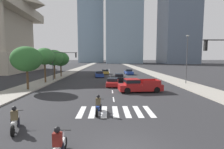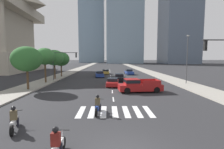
{
  "view_description": "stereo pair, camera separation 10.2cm",
  "coord_description": "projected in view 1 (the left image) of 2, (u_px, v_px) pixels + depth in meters",
  "views": [
    {
      "loc": [
        -0.63,
        -7.02,
        4.24
      ],
      "look_at": [
        0.0,
        15.98,
        2.0
      ],
      "focal_mm": 26.9,
      "sensor_mm": 36.0,
      "label": 1
    },
    {
      "loc": [
        -0.53,
        -7.02,
        4.24
      ],
      "look_at": [
        0.0,
        15.98,
        2.0
      ],
      "focal_mm": 26.9,
      "sensor_mm": 36.0,
      "label": 2
    }
  ],
  "objects": [
    {
      "name": "street_tree_fourth",
      "position": [
        61.0,
        59.0,
        37.73
      ],
      "size": [
        3.74,
        3.74,
        5.51
      ],
      "color": "#4C3823",
      "rests_on": "sidewalk_west"
    },
    {
      "name": "street_tree_nearest",
      "position": [
        27.0,
        59.0,
        21.82
      ],
      "size": [
        3.85,
        3.85,
        5.63
      ],
      "color": "#4C3823",
      "rests_on": "sidewalk_west"
    },
    {
      "name": "pickup_truck",
      "position": [
        138.0,
        86.0,
        21.09
      ],
      "size": [
        5.56,
        2.46,
        1.67
      ],
      "rotation": [
        0.0,
        0.0,
        3.23
      ],
      "color": "maroon",
      "rests_on": "ground"
    },
    {
      "name": "street_tree_second",
      "position": [
        45.0,
        56.0,
        28.06
      ],
      "size": [
        3.3,
        3.3,
        5.81
      ],
      "color": "#4C3823",
      "rests_on": "sidewalk_west"
    },
    {
      "name": "sedan_black_4",
      "position": [
        119.0,
        78.0,
        31.57
      ],
      "size": [
        1.86,
        4.82,
        1.32
      ],
      "rotation": [
        0.0,
        0.0,
        -1.6
      ],
      "color": "black",
      "rests_on": "ground"
    },
    {
      "name": "lane_divider_center",
      "position": [
        110.0,
        76.0,
        41.22
      ],
      "size": [
        0.14,
        50.0,
        0.01
      ],
      "color": "silver",
      "rests_on": "ground"
    },
    {
      "name": "motorcycle_lead",
      "position": [
        58.0,
        147.0,
        6.93
      ],
      "size": [
        0.7,
        2.17,
        1.49
      ],
      "rotation": [
        0.0,
        0.0,
        1.54
      ],
      "color": "black",
      "rests_on": "ground"
    },
    {
      "name": "motorcycle_trailing",
      "position": [
        15.0,
        121.0,
        9.79
      ],
      "size": [
        0.98,
        2.1,
        1.49
      ],
      "rotation": [
        0.0,
        0.0,
        1.9
      ],
      "color": "black",
      "rests_on": "ground"
    },
    {
      "name": "motorcycle_third",
      "position": [
        98.0,
        106.0,
        12.83
      ],
      "size": [
        0.7,
        2.05,
        1.49
      ],
      "rotation": [
        0.0,
        0.0,
        1.46
      ],
      "color": "black",
      "rests_on": "ground"
    },
    {
      "name": "sedan_blue_3",
      "position": [
        129.0,
        72.0,
        44.07
      ],
      "size": [
        2.05,
        4.67,
        1.34
      ],
      "rotation": [
        0.0,
        0.0,
        -1.5
      ],
      "color": "navy",
      "rests_on": "ground"
    },
    {
      "name": "street_tree_third",
      "position": [
        54.0,
        58.0,
        33.06
      ],
      "size": [
        3.62,
        3.62,
        5.73
      ],
      "color": "#4C3823",
      "rests_on": "sidewalk_west"
    },
    {
      "name": "traffic_signal_far",
      "position": [
        62.0,
        60.0,
        31.04
      ],
      "size": [
        4.85,
        0.28,
        5.52
      ],
      "color": "#333335",
      "rests_on": "sidewalk_west"
    },
    {
      "name": "sedan_blue_0",
      "position": [
        99.0,
        74.0,
        38.07
      ],
      "size": [
        2.25,
        4.65,
        1.31
      ],
      "rotation": [
        0.0,
        0.0,
        1.67
      ],
      "color": "navy",
      "rests_on": "ground"
    },
    {
      "name": "crosswalk_near",
      "position": [
        115.0,
        111.0,
        13.37
      ],
      "size": [
        5.85,
        3.0,
        0.01
      ],
      "color": "silver",
      "rests_on": "ground"
    },
    {
      "name": "sidewalk_east",
      "position": [
        164.0,
        77.0,
        37.58
      ],
      "size": [
        4.0,
        260.0,
        0.15
      ],
      "primitive_type": "cube",
      "color": "gray",
      "rests_on": "ground"
    },
    {
      "name": "street_lamp_east",
      "position": [
        187.0,
        56.0,
        27.13
      ],
      "size": [
        0.5,
        0.24,
        7.77
      ],
      "color": "#3F3F42",
      "rests_on": "sidewalk_east"
    },
    {
      "name": "sedan_red_1",
      "position": [
        113.0,
        82.0,
        25.74
      ],
      "size": [
        2.04,
        4.33,
        1.19
      ],
      "rotation": [
        0.0,
        0.0,
        -1.64
      ],
      "color": "maroon",
      "rests_on": "ground"
    },
    {
      "name": "sidewalk_west",
      "position": [
        56.0,
        77.0,
        36.93
      ],
      "size": [
        4.0,
        260.0,
        0.15
      ],
      "primitive_type": "cube",
      "color": "gray",
      "rests_on": "ground"
    },
    {
      "name": "office_tower_left_skyline",
      "position": [
        92.0,
        7.0,
        165.66
      ],
      "size": [
        23.45,
        29.18,
        121.73
      ],
      "color": "#7A93A8",
      "rests_on": "ground"
    },
    {
      "name": "sedan_gold_2",
      "position": [
        105.0,
        72.0,
        45.3
      ],
      "size": [
        2.21,
        4.72,
        1.26
      ],
      "rotation": [
        0.0,
        0.0,
        1.66
      ],
      "color": "#B28E38",
      "rests_on": "ground"
    }
  ]
}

